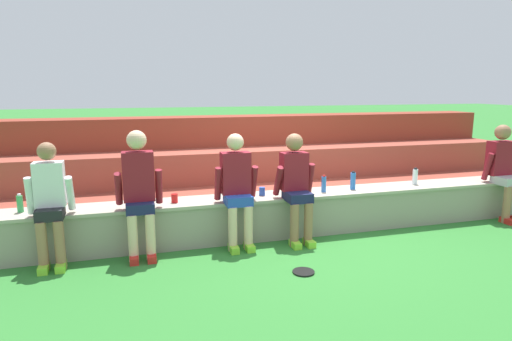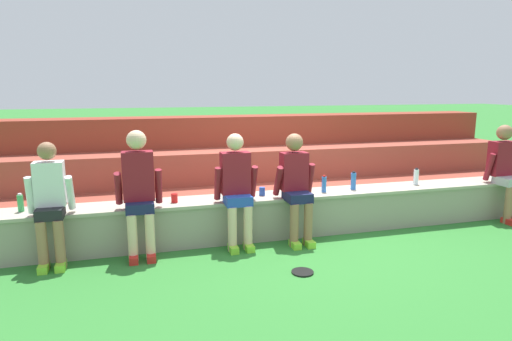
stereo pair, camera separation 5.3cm
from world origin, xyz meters
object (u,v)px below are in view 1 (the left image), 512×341
at_px(water_bottle_mid_right, 20,204).
at_px(plastic_cup_right_end, 175,198).
at_px(person_far_left, 50,201).
at_px(plastic_cup_left_end, 262,191).
at_px(person_right_of_center, 296,184).
at_px(person_center, 237,186).
at_px(water_bottle_center_gap, 415,176).
at_px(frisbee, 303,272).
at_px(water_bottle_near_right, 353,181).
at_px(water_bottle_mid_left, 324,184).
at_px(person_left_of_center, 139,189).
at_px(person_far_right, 504,168).

bearing_deg(water_bottle_mid_right, plastic_cup_right_end, -2.45).
distance_m(person_far_left, plastic_cup_left_end, 2.56).
xyz_separation_m(plastic_cup_left_end, plastic_cup_right_end, (-1.16, -0.05, 0.00)).
bearing_deg(person_right_of_center, person_center, 177.53).
xyz_separation_m(water_bottle_center_gap, plastic_cup_left_end, (-2.38, -0.01, -0.06)).
distance_m(person_center, frisbee, 1.36).
xyz_separation_m(water_bottle_center_gap, water_bottle_near_right, (-1.04, -0.04, 0.01)).
xyz_separation_m(water_bottle_mid_right, water_bottle_center_gap, (5.28, -0.01, 0.02)).
bearing_deg(frisbee, water_bottle_mid_left, 57.22).
relative_size(person_center, person_right_of_center, 1.01).
relative_size(water_bottle_mid_left, plastic_cup_right_end, 2.11).
distance_m(person_left_of_center, water_bottle_near_right, 2.93).
bearing_deg(person_far_left, water_bottle_near_right, 3.87).
xyz_separation_m(person_right_of_center, water_bottle_mid_right, (-3.26, 0.34, -0.10)).
relative_size(water_bottle_mid_left, plastic_cup_left_end, 2.18).
relative_size(person_far_right, water_bottle_near_right, 5.52).
bearing_deg(water_bottle_mid_right, person_right_of_center, -5.96).
distance_m(person_far_right, water_bottle_center_gap, 1.38).
bearing_deg(water_bottle_mid_right, water_bottle_center_gap, -0.12).
height_order(water_bottle_mid_left, frisbee, water_bottle_mid_left).
height_order(person_center, water_bottle_center_gap, person_center).
relative_size(person_right_of_center, water_bottle_mid_right, 6.48).
xyz_separation_m(person_far_right, plastic_cup_right_end, (-4.88, 0.22, -0.17)).
bearing_deg(frisbee, person_left_of_center, 148.64).
height_order(person_far_right, plastic_cup_left_end, person_far_right).
height_order(person_left_of_center, person_far_right, person_left_of_center).
xyz_separation_m(person_far_left, person_left_of_center, (0.96, -0.01, 0.07)).
bearing_deg(person_right_of_center, person_far_left, 179.36).
relative_size(person_far_right, water_bottle_mid_left, 6.02).
bearing_deg(person_far_right, person_center, -179.77).
distance_m(person_center, person_far_right, 4.13).
relative_size(person_center, person_far_right, 0.99).
height_order(water_bottle_mid_right, water_bottle_near_right, water_bottle_near_right).
bearing_deg(frisbee, person_far_left, 158.77).
bearing_deg(person_far_left, person_center, 0.03).
xyz_separation_m(person_far_left, frisbee, (2.61, -1.01, -0.73)).
height_order(water_bottle_mid_left, plastic_cup_right_end, water_bottle_mid_left).
bearing_deg(water_bottle_mid_right, person_center, -7.03).
bearing_deg(person_left_of_center, water_bottle_center_gap, 4.40).
relative_size(person_far_left, frisbee, 5.75).
xyz_separation_m(water_bottle_near_right, frisbee, (-1.26, -1.27, -0.67)).
bearing_deg(person_right_of_center, water_bottle_near_right, 16.79).
bearing_deg(person_left_of_center, person_far_right, 0.26).
distance_m(person_far_right, water_bottle_mid_left, 2.86).
bearing_deg(plastic_cup_right_end, person_left_of_center, -150.48).
distance_m(plastic_cup_left_end, plastic_cup_right_end, 1.16).
bearing_deg(water_bottle_mid_left, person_far_left, -176.16).
bearing_deg(person_far_right, plastic_cup_right_end, 177.46).
bearing_deg(water_bottle_mid_right, person_far_right, -2.51).
xyz_separation_m(person_left_of_center, water_bottle_near_right, (2.91, 0.27, -0.14)).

